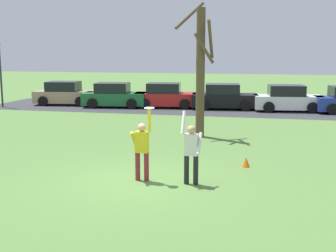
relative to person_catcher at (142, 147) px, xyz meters
The scene contains 13 objects.
ground_plane 1.00m from the person_catcher, 130.36° to the right, with size 120.00×120.00×0.00m, color #567F3D.
person_catcher is the anchor object (origin of this frame).
person_defender 1.42m from the person_catcher, ahead, with size 0.55×0.49×2.04m.
frisbee_disc 1.13m from the person_catcher, ahead, with size 0.28×0.28×0.02m, color white.
parked_car_tan 19.07m from the person_catcher, 122.17° to the left, with size 4.29×2.42×1.59m.
parked_car_green 16.93m from the person_catcher, 112.33° to the left, with size 4.29×2.42×1.59m.
parked_car_red 16.50m from the person_catcher, 100.87° to the left, with size 4.29×2.42×1.59m.
parked_car_black 16.30m from the person_catcher, 87.57° to the left, with size 4.29×2.42×1.59m.
parked_car_white 16.80m from the person_catcher, 74.14° to the left, with size 4.29×2.42×1.59m.
parking_strip 16.08m from the person_catcher, 93.50° to the left, with size 27.59×6.40×0.01m, color #38383D.
bare_tree_tall 7.16m from the person_catcher, 85.10° to the left, with size 1.75×1.75×5.74m.
lamppost_by_lot 19.61m from the person_catcher, 134.16° to the left, with size 0.28×0.28×4.26m.
field_cone_orange 3.64m from the person_catcher, 37.71° to the left, with size 0.26×0.26×0.32m, color orange.
Camera 1 is at (3.54, -11.52, 3.65)m, focal length 47.18 mm.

